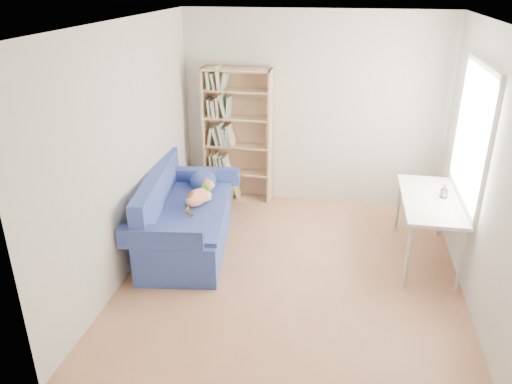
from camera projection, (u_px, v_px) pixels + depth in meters
ground at (293, 274)px, 5.41m from camera, size 4.00×4.00×0.00m
room_shell at (308, 128)px, 4.76m from camera, size 3.54×4.04×2.62m
sofa at (185, 218)px, 5.88m from camera, size 1.12×1.96×0.91m
bookshelf at (238, 142)px, 6.88m from camera, size 0.93×0.29×1.87m
desk at (430, 204)px, 5.44m from camera, size 0.61×1.34×0.75m
pen_cup at (444, 193)px, 5.42m from camera, size 0.08×0.08×0.16m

